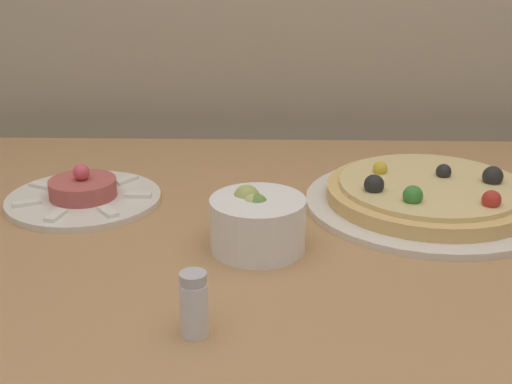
% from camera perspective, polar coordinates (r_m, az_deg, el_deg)
% --- Properties ---
extents(dining_table, '(1.33, 0.81, 0.73)m').
position_cam_1_polar(dining_table, '(1.06, 3.22, -7.15)').
color(dining_table, '#AD7F51').
rests_on(dining_table, ground_plane).
extents(pizza_plate, '(0.37, 0.37, 0.06)m').
position_cam_1_polar(pizza_plate, '(1.10, 13.73, -0.25)').
color(pizza_plate, silver).
rests_on(pizza_plate, dining_table).
extents(tartare_plate, '(0.23, 0.23, 0.06)m').
position_cam_1_polar(tartare_plate, '(1.12, -13.64, -0.24)').
color(tartare_plate, silver).
rests_on(tartare_plate, dining_table).
extents(small_bowl, '(0.13, 0.13, 0.08)m').
position_cam_1_polar(small_bowl, '(0.93, 0.10, -2.46)').
color(small_bowl, white).
rests_on(small_bowl, dining_table).
extents(salt_shaker, '(0.03, 0.03, 0.07)m').
position_cam_1_polar(salt_shaker, '(0.75, -4.98, -8.96)').
color(salt_shaker, silver).
rests_on(salt_shaker, dining_table).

